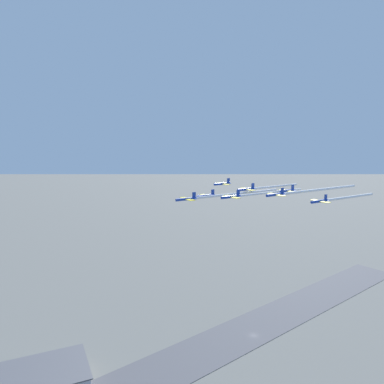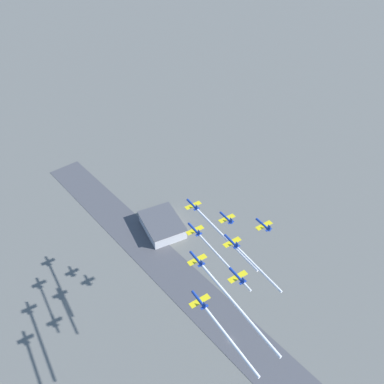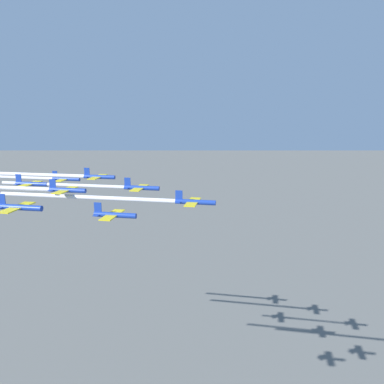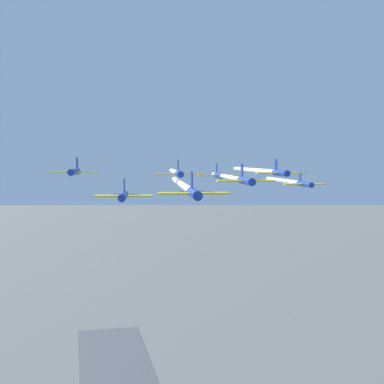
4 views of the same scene
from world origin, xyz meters
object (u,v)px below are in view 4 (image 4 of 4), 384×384
jet_0 (194,193)px  jet_3 (280,173)px  jet_2 (123,196)px  jet_5 (75,172)px  jet_1 (246,181)px  jet_7 (219,175)px  jet_4 (179,174)px  jet_6 (305,184)px

jet_0 → jet_3: size_ratio=1.00×
jet_2 → jet_5: jet_5 is taller
jet_1 → jet_7: bearing=-90.0°
jet_2 → jet_4: jet_4 is taller
jet_0 → jet_2: bearing=-59.5°
jet_0 → jet_1: jet_1 is taller
jet_1 → jet_6: 40.26m
jet_6 → jet_4: bearing=29.5°
jet_7 → jet_5: bearing=29.5°
jet_1 → jet_4: jet_4 is taller
jet_1 → jet_6: size_ratio=1.00×
jet_2 → jet_6: jet_6 is taller
jet_2 → jet_3: 35.30m
jet_0 → jet_3: bearing=-120.5°
jet_2 → jet_4: size_ratio=1.00×
jet_5 → jet_7: size_ratio=1.00×
jet_0 → jet_7: 52.98m
jet_2 → jet_4: (18.41, -8.09, 3.18)m
jet_0 → jet_2: jet_0 is taller
jet_4 → jet_7: size_ratio=1.00×
jet_0 → jet_6: size_ratio=1.00×
jet_3 → jet_7: size_ratio=1.00×
jet_0 → jet_4: size_ratio=1.00×
jet_0 → jet_4: bearing=-90.0°
jet_4 → jet_7: (18.41, -8.09, -0.82)m
jet_3 → jet_6: (18.41, -8.09, -3.04)m
jet_2 → jet_6: size_ratio=1.00×
jet_0 → jet_5: (32.02, 24.32, 2.16)m
jet_3 → jet_4: 20.39m
jet_2 → jet_3: (20.80, -28.33, 3.31)m
jet_6 → jet_7: size_ratio=1.00×
jet_5 → jet_7: (20.80, -28.33, -1.25)m
jet_3 → jet_5: (-4.79, 40.49, 0.28)m
jet_4 → jet_6: jet_4 is taller
jet_3 → jet_4: size_ratio=1.00×
jet_0 → jet_7: (52.82, -4.01, 0.91)m
jet_2 → jet_6: 53.51m
jet_4 → jet_5: 20.39m
jet_0 → jet_2: 20.15m
jet_3 → jet_0: bearing=59.5°
jet_6 → jet_1: bearing=59.5°
jet_0 → jet_1: size_ratio=1.00×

